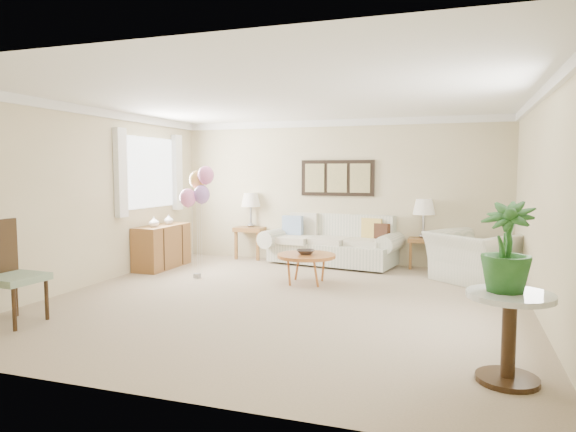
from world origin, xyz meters
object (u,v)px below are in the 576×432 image
Objects in this scene: armchair at (474,258)px; coffee_table at (306,257)px; balloon_cluster at (198,188)px; sofa at (333,245)px; accent_chair at (8,270)px.

coffee_table is at bearing 60.59° from armchair.
balloon_cluster is at bearing -174.53° from coffee_table.
accent_chair is (-2.56, -4.64, 0.24)m from sofa.
armchair is at bearing -19.49° from sofa.
coffee_table is at bearing 5.47° from balloon_cluster.
sofa reaches higher than armchair.
armchair is 4.32m from balloon_cluster.
balloon_cluster reaches higher than accent_chair.
balloon_cluster is (-1.70, -1.85, 1.07)m from sofa.
sofa reaches higher than coffee_table.
accent_chair reaches higher than coffee_table.
sofa is at bearing 89.93° from coffee_table.
coffee_table is 2.51m from armchair.
accent_chair is 3.03m from balloon_cluster.
armchair is (2.36, -0.84, 0.03)m from sofa.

